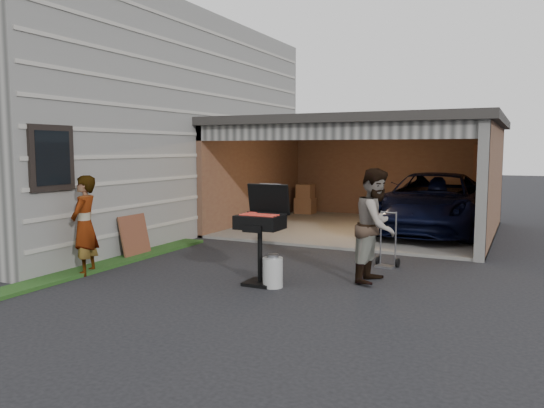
% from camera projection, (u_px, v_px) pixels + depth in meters
% --- Properties ---
extents(ground, '(80.00, 80.00, 0.00)m').
position_uv_depth(ground, '(205.00, 281.00, 8.64)').
color(ground, black).
rests_on(ground, ground).
extents(house, '(7.00, 11.00, 5.50)m').
position_uv_depth(house, '(99.00, 127.00, 14.54)').
color(house, '#474744').
rests_on(house, ground).
extents(groundcover_strip, '(0.50, 8.00, 0.06)m').
position_uv_depth(groundcover_strip, '(57.00, 278.00, 8.72)').
color(groundcover_strip, '#193814').
rests_on(groundcover_strip, ground).
extents(garage, '(6.80, 6.30, 2.90)m').
position_uv_depth(garage, '(367.00, 159.00, 14.20)').
color(garage, '#605E59').
rests_on(garage, ground).
extents(minivan, '(2.58, 5.38, 1.48)m').
position_uv_depth(minivan, '(434.00, 205.00, 13.46)').
color(minivan, black).
rests_on(minivan, ground).
extents(woman, '(0.60, 0.73, 1.71)m').
position_uv_depth(woman, '(85.00, 225.00, 9.02)').
color(woman, '#A4B7CE').
rests_on(woman, ground).
extents(man, '(0.76, 0.94, 1.84)m').
position_uv_depth(man, '(376.00, 225.00, 8.54)').
color(man, '#3D2618').
rests_on(man, ground).
extents(bbq_grill, '(0.71, 0.63, 1.59)m').
position_uv_depth(bbq_grill, '(261.00, 225.00, 8.37)').
color(bbq_grill, black).
rests_on(bbq_grill, ground).
extents(propane_tank, '(0.41, 0.41, 0.47)m').
position_uv_depth(propane_tank, '(273.00, 272.00, 8.25)').
color(propane_tank, '#B8B8B4').
rests_on(propane_tank, ground).
extents(plywood_panel, '(0.21, 0.76, 0.84)m').
position_uv_depth(plywood_panel, '(135.00, 236.00, 10.55)').
color(plywood_panel, brown).
rests_on(plywood_panel, ground).
extents(hand_truck, '(0.43, 0.34, 1.02)m').
position_uv_depth(hand_truck, '(387.00, 256.00, 9.69)').
color(hand_truck, gray).
rests_on(hand_truck, ground).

